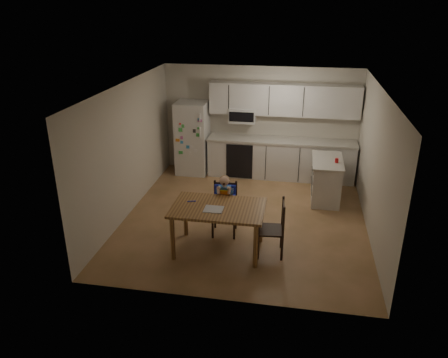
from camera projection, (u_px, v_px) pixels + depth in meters
name	position (u px, v px, depth m)	size (l,w,h in m)	color
room	(249.00, 148.00, 8.33)	(4.52, 5.01, 2.51)	olive
refrigerator	(192.00, 138.00, 10.25)	(0.72, 0.70, 1.70)	silver
kitchen_run	(280.00, 140.00, 9.99)	(3.37, 0.62, 2.15)	silver
kitchen_island	(326.00, 179.00, 9.00)	(0.61, 1.17, 0.86)	silver
red_cup	(337.00, 160.00, 8.69)	(0.07, 0.07, 0.09)	red
dining_table	(218.00, 213.00, 7.04)	(1.49, 0.96, 0.80)	brown
napkin	(214.00, 209.00, 6.91)	(0.30, 0.26, 0.01)	silver
toddler_spoon	(191.00, 201.00, 7.17)	(0.02, 0.02, 0.12)	#2632C8
chair_booster	(225.00, 198.00, 7.61)	(0.45, 0.45, 1.11)	black
chair_side	(277.00, 225.00, 7.00)	(0.45, 0.45, 0.95)	black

